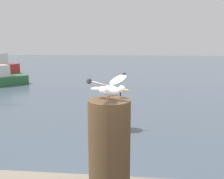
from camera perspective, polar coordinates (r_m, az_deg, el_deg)
The scene contains 3 objects.
mooring_post at distance 2.41m, azimuth -0.61°, elevation -14.36°, with size 0.39×0.39×1.03m, color #4C3823.
seagull at distance 2.22m, azimuth -0.55°, elevation 0.53°, with size 0.38×0.53×0.22m.
channel_buoy at distance 8.23m, azimuth 1.87°, elevation -6.06°, with size 0.56×0.56×1.33m.
Camera 1 is at (1.02, -2.72, 2.79)m, focal length 40.61 mm.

